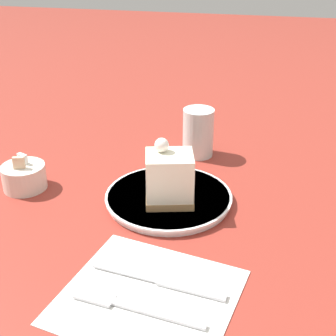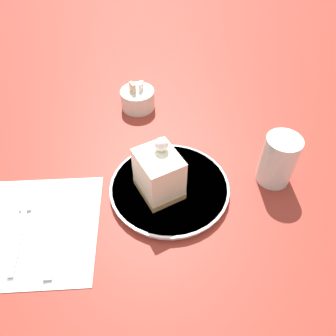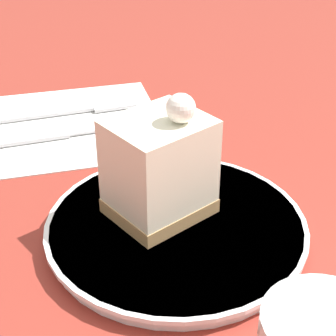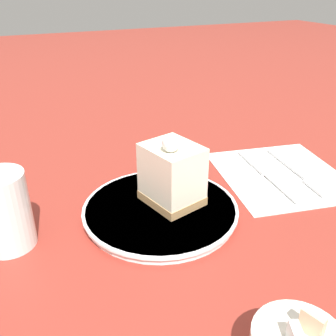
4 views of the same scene
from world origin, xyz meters
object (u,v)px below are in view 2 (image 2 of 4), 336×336
at_px(plate, 168,188).
at_px(knife, 53,235).
at_px(drinking_glass, 278,160).
at_px(fork, 23,220).
at_px(sugar_bowl, 138,99).
at_px(cake_slice, 159,173).

relative_size(plate, knife, 1.16).
distance_m(knife, drinking_glass, 0.41).
bearing_deg(fork, plate, 8.68).
xyz_separation_m(plate, drinking_glass, (0.20, -0.02, 0.04)).
xyz_separation_m(fork, sugar_bowl, (0.25, 0.27, 0.02)).
height_order(fork, drinking_glass, drinking_glass).
relative_size(cake_slice, fork, 0.63).
bearing_deg(knife, fork, 146.45).
relative_size(cake_slice, sugar_bowl, 1.41).
height_order(knife, drinking_glass, drinking_glass).
bearing_deg(plate, sugar_bowl, 91.63).
height_order(plate, sugar_bowl, sugar_bowl).
bearing_deg(knife, sugar_bowl, 65.13).
height_order(plate, cake_slice, cake_slice).
xyz_separation_m(plate, cake_slice, (-0.02, -0.00, 0.05)).
bearing_deg(fork, knife, -33.55).
bearing_deg(drinking_glass, sugar_bowl, 126.43).
bearing_deg(plate, fork, -178.79).
distance_m(sugar_bowl, drinking_glass, 0.35).
xyz_separation_m(fork, drinking_glass, (0.46, -0.01, 0.05)).
height_order(cake_slice, fork, cake_slice).
relative_size(sugar_bowl, drinking_glass, 0.79).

